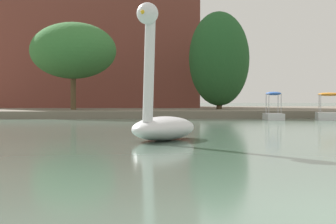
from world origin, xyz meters
The scene contains 7 objects.
shore_bank_far centered at (0.00, 39.43, 0.22)m, with size 137.22×24.34×0.45m, color slate.
swan_boat centered at (-1.73, 9.99, 0.66)m, with size 2.54×3.13×3.63m.
pedal_boat_blue centered at (5.34, 25.38, 0.49)m, with size 1.06×1.84×1.58m.
pedal_boat_orange centered at (8.49, 25.26, 0.44)m, with size 1.86×2.51×1.54m.
tree_broadleaf_left centered at (-6.70, 32.82, 4.49)m, with size 7.47×7.30×5.98m.
tree_willow_near_path centered at (3.70, 34.76, 4.14)m, with size 6.36×6.47×7.15m.
apartment_block centered at (-6.32, 46.36, 6.42)m, with size 19.45×11.28×11.94m, color brown.
Camera 1 is at (-2.45, -4.88, 1.11)m, focal length 58.24 mm.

